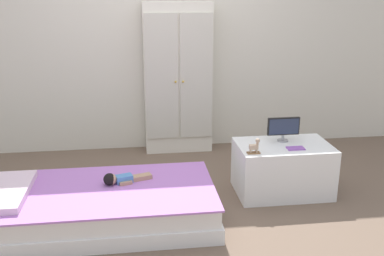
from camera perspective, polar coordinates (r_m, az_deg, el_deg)
The scene contains 10 objects.
ground_plane at distance 3.73m, azimuth -2.42°, elevation -10.58°, with size 10.00×10.00×0.02m, color brown.
back_wall at distance 4.87m, azimuth -4.38°, elevation 12.86°, with size 6.40×0.05×2.70m, color silver.
bed at distance 3.55m, azimuth -11.66°, elevation -9.81°, with size 1.78×0.93×0.27m.
pillow at distance 3.61m, azimuth -22.88°, elevation -7.58°, with size 0.32×0.67×0.05m, color silver.
doll at distance 3.56m, azimuth -9.47°, elevation -6.52°, with size 0.39×0.18×0.10m.
wardrobe at distance 4.80m, azimuth -1.82°, elevation 6.36°, with size 0.73×0.27×1.62m.
tv_stand at distance 4.00m, azimuth 11.62°, elevation -5.16°, with size 0.81×0.52×0.45m, color white.
tv_monitor at distance 3.97m, azimuth 11.75°, elevation 0.07°, with size 0.29×0.10×0.22m.
rocking_horse_toy at distance 3.65m, azimuth 8.13°, elevation -2.35°, with size 0.11×0.04×0.13m.
book_purple at distance 3.84m, azimuth 13.25°, elevation -2.57°, with size 0.15×0.08×0.01m, color #8E51B2.
Camera 1 is at (-0.28, -3.27, 1.75)m, focal length 41.23 mm.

